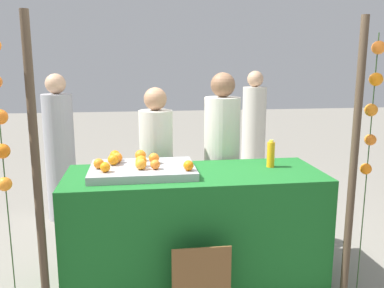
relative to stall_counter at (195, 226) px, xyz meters
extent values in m
plane|color=gray|center=(0.00, 0.00, -0.45)|extent=(24.00, 24.00, 0.00)
cube|color=#196023|center=(0.00, 0.00, 0.00)|extent=(2.03, 0.77, 0.91)
cube|color=#9EA0A5|center=(-0.41, 0.02, 0.48)|extent=(0.81, 0.56, 0.06)
sphere|color=orange|center=(-0.68, -0.12, 0.55)|extent=(0.08, 0.08, 0.08)
sphere|color=orange|center=(-0.63, 0.09, 0.56)|extent=(0.09, 0.09, 0.09)
sphere|color=orange|center=(-0.31, 0.10, 0.56)|extent=(0.09, 0.09, 0.09)
sphere|color=orange|center=(-0.42, 0.02, 0.56)|extent=(0.09, 0.09, 0.09)
sphere|color=orange|center=(-0.42, -0.08, 0.56)|extent=(0.08, 0.08, 0.08)
sphere|color=orange|center=(-0.74, -0.01, 0.55)|extent=(0.08, 0.08, 0.08)
sphere|color=orange|center=(-0.42, 0.21, 0.56)|extent=(0.09, 0.09, 0.09)
sphere|color=orange|center=(-0.07, -0.16, 0.55)|extent=(0.08, 0.08, 0.08)
sphere|color=orange|center=(-0.63, 0.25, 0.56)|extent=(0.08, 0.08, 0.08)
sphere|color=orange|center=(-0.61, 0.16, 0.56)|extent=(0.08, 0.08, 0.08)
sphere|color=orange|center=(-0.31, -0.08, 0.55)|extent=(0.07, 0.07, 0.07)
cylinder|color=orange|center=(0.65, 0.08, 0.56)|extent=(0.06, 0.06, 0.21)
cylinder|color=yellow|center=(0.65, 0.08, 0.67)|extent=(0.04, 0.04, 0.02)
cube|color=brown|center=(-0.03, -0.54, -0.20)|extent=(0.41, 0.01, 0.54)
cube|color=black|center=(-0.03, -0.53, -0.20)|extent=(0.39, 0.02, 0.51)
cylinder|color=beige|center=(-0.27, 0.60, 0.21)|extent=(0.31, 0.31, 1.33)
sphere|color=#A87A59|center=(-0.27, 0.60, 0.99)|extent=(0.21, 0.21, 0.21)
cylinder|color=beige|center=(0.35, 0.59, 0.27)|extent=(0.34, 0.34, 1.45)
sphere|color=brown|center=(0.35, 0.59, 1.11)|extent=(0.23, 0.23, 0.23)
cylinder|color=beige|center=(1.20, 2.41, 0.26)|extent=(0.33, 0.33, 1.43)
sphere|color=tan|center=(1.20, 2.41, 1.09)|extent=(0.22, 0.22, 0.22)
cylinder|color=#99999E|center=(-1.30, 1.54, 0.26)|extent=(0.33, 0.33, 1.42)
sphere|color=tan|center=(-1.30, 1.54, 1.08)|extent=(0.22, 0.22, 0.22)
cylinder|color=#473828|center=(-1.09, -0.43, 0.58)|extent=(0.06, 0.06, 2.07)
cylinder|color=#473828|center=(1.09, -0.43, 0.58)|extent=(0.06, 0.06, 2.07)
cylinder|color=#2D4C23|center=(-1.29, -0.44, 0.53)|extent=(0.01, 0.01, 1.96)
sphere|color=orange|center=(-1.28, -0.43, 0.98)|extent=(0.10, 0.10, 0.10)
sphere|color=orange|center=(-1.29, -0.44, 0.76)|extent=(0.10, 0.10, 0.10)
sphere|color=orange|center=(-1.29, -0.44, 0.54)|extent=(0.09, 0.09, 0.09)
cylinder|color=#2D4C23|center=(1.21, -0.41, 0.53)|extent=(0.01, 0.01, 1.96)
sphere|color=orange|center=(1.22, -0.41, 1.41)|extent=(0.09, 0.09, 0.09)
sphere|color=orange|center=(1.21, -0.42, 1.19)|extent=(0.09, 0.09, 0.09)
sphere|color=orange|center=(1.21, -0.40, 0.98)|extent=(0.09, 0.09, 0.09)
sphere|color=orange|center=(1.22, -0.40, 0.76)|extent=(0.08, 0.08, 0.08)
sphere|color=orange|center=(1.20, -0.40, 0.54)|extent=(0.08, 0.08, 0.08)
camera|label=1|loc=(-0.45, -3.06, 1.30)|focal=37.93mm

